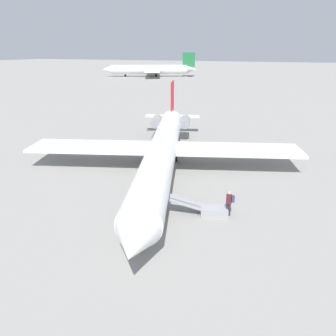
{
  "coord_description": "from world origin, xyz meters",
  "views": [
    {
      "loc": [
        25.55,
        11.67,
        10.45
      ],
      "look_at": [
        3.55,
        2.1,
        1.77
      ],
      "focal_mm": 35.0,
      "sensor_mm": 36.0,
      "label": 1
    }
  ],
  "objects_px": {
    "airplane_far_right": "(151,69)",
    "boarding_stairs": "(208,209)",
    "airplane_main": "(163,147)",
    "passenger": "(229,202)"
  },
  "relations": [
    {
      "from": "airplane_far_right",
      "to": "boarding_stairs",
      "type": "relative_size",
      "value": 8.86
    },
    {
      "from": "boarding_stairs",
      "to": "passenger",
      "type": "height_order",
      "value": "passenger"
    },
    {
      "from": "airplane_main",
      "to": "airplane_far_right",
      "type": "distance_m",
      "value": 111.65
    },
    {
      "from": "passenger",
      "to": "airplane_far_right",
      "type": "bearing_deg",
      "value": -80.5
    },
    {
      "from": "airplane_main",
      "to": "boarding_stairs",
      "type": "bearing_deg",
      "value": 22.79
    },
    {
      "from": "airplane_main",
      "to": "airplane_far_right",
      "type": "height_order",
      "value": "airplane_far_right"
    },
    {
      "from": "boarding_stairs",
      "to": "passenger",
      "type": "distance_m",
      "value": 1.51
    },
    {
      "from": "airplane_far_right",
      "to": "passenger",
      "type": "height_order",
      "value": "airplane_far_right"
    },
    {
      "from": "airplane_main",
      "to": "passenger",
      "type": "xyz_separation_m",
      "value": [
        6.89,
        7.9,
        -0.98
      ]
    },
    {
      "from": "airplane_far_right",
      "to": "boarding_stairs",
      "type": "bearing_deg",
      "value": 92.84
    }
  ]
}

